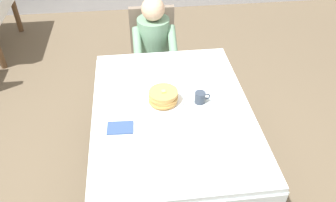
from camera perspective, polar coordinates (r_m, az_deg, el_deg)
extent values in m
plane|color=brown|center=(2.91, 0.57, -12.28)|extent=(14.00, 14.00, 0.00)
cube|color=silver|center=(2.38, 0.68, -1.50)|extent=(1.10, 1.50, 0.04)
cube|color=silver|center=(3.05, -1.15, 6.22)|extent=(1.10, 0.01, 0.18)
cube|color=silver|center=(2.46, -12.31, -4.39)|extent=(0.01, 1.50, 0.18)
cube|color=silver|center=(2.57, 13.06, -2.35)|extent=(0.01, 1.50, 0.18)
cylinder|color=brown|center=(3.13, -9.51, 0.73)|extent=(0.07, 0.07, 0.70)
cylinder|color=brown|center=(3.20, 7.47, 1.98)|extent=(0.07, 0.07, 0.70)
cube|color=#7A6B5B|center=(3.41, -2.32, 6.44)|extent=(0.44, 0.44, 0.05)
cube|color=#7A6B5B|center=(3.45, -2.73, 11.94)|extent=(0.44, 0.06, 0.48)
cylinder|color=#2D2319|center=(3.41, 1.05, 1.83)|extent=(0.04, 0.04, 0.40)
cylinder|color=#2D2319|center=(3.39, -5.00, 1.38)|extent=(0.04, 0.04, 0.40)
cylinder|color=#2D2319|center=(3.70, 0.31, 5.21)|extent=(0.04, 0.04, 0.40)
cylinder|color=#2D2319|center=(3.68, -5.28, 4.82)|extent=(0.04, 0.04, 0.40)
cylinder|color=gray|center=(3.26, -2.41, 10.01)|extent=(0.30, 0.30, 0.46)
sphere|color=#D8AD8C|center=(3.09, -2.55, 15.24)|extent=(0.21, 0.21, 0.21)
cylinder|color=gray|center=(3.12, 0.75, 10.05)|extent=(0.08, 0.29, 0.23)
cylinder|color=gray|center=(3.10, -5.21, 9.67)|extent=(0.08, 0.29, 0.23)
cylinder|color=#383D51|center=(3.37, -0.59, 1.84)|extent=(0.10, 0.10, 0.45)
cylinder|color=#383D51|center=(3.36, -3.30, 1.64)|extent=(0.10, 0.10, 0.45)
cylinder|color=white|center=(2.40, -0.73, -0.25)|extent=(0.28, 0.28, 0.02)
cylinder|color=tan|center=(2.38, -0.73, -0.08)|extent=(0.17, 0.17, 0.02)
cylinder|color=tan|center=(2.38, -0.85, 0.23)|extent=(0.20, 0.20, 0.02)
cylinder|color=tan|center=(2.37, -0.69, 0.64)|extent=(0.20, 0.20, 0.02)
cylinder|color=tan|center=(2.36, -0.94, 0.98)|extent=(0.20, 0.20, 0.02)
cylinder|color=tan|center=(2.35, -0.78, 1.42)|extent=(0.20, 0.20, 0.02)
cube|color=#F4E072|center=(2.34, -0.75, 1.62)|extent=(0.03, 0.03, 0.01)
cylinder|color=#333D4C|center=(2.40, 5.41, 0.60)|extent=(0.08, 0.08, 0.08)
torus|color=#333D4C|center=(2.41, 6.58, 0.76)|extent=(0.05, 0.01, 0.05)
cone|color=silver|center=(2.50, -6.89, 2.22)|extent=(0.08, 0.08, 0.07)
cube|color=silver|center=(2.38, -5.23, -1.00)|extent=(0.01, 0.18, 0.00)
cube|color=silver|center=(2.41, 3.81, -0.31)|extent=(0.02, 0.20, 0.00)
cube|color=silver|center=(2.17, 0.80, -5.82)|extent=(0.15, 0.05, 0.00)
cube|color=#334C7F|center=(2.24, -8.08, -4.50)|extent=(0.18, 0.13, 0.01)
cube|color=white|center=(4.66, -25.62, 14.71)|extent=(0.01, 1.10, 0.18)
cylinder|color=brown|center=(5.20, -24.52, 14.19)|extent=(0.07, 0.07, 0.70)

